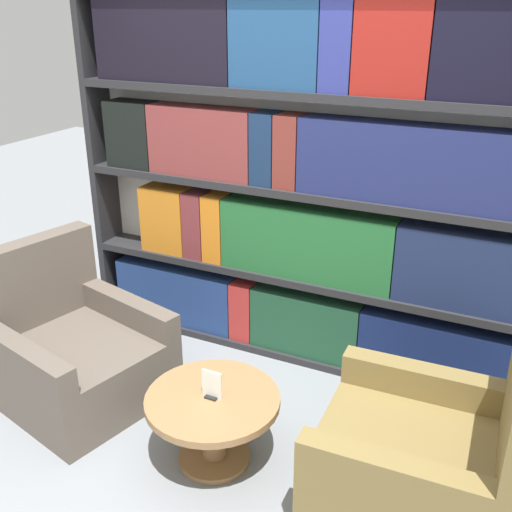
# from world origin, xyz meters

# --- Properties ---
(ground_plane) EXTENTS (14.00, 14.00, 0.00)m
(ground_plane) POSITION_xyz_m (0.00, 0.00, 0.00)
(ground_plane) COLOR gray
(bookshelf) EXTENTS (3.11, 0.30, 2.36)m
(bookshelf) POSITION_xyz_m (0.03, 1.28, 1.18)
(bookshelf) COLOR silver
(bookshelf) RESTS_ON ground_plane
(armchair_left) EXTENTS (1.12, 1.05, 0.93)m
(armchair_left) POSITION_xyz_m (-1.07, 0.24, 0.29)
(armchair_left) COLOR brown
(armchair_left) RESTS_ON ground_plane
(armchair_right) EXTENTS (0.97, 0.88, 0.93)m
(armchair_right) POSITION_xyz_m (1.10, 0.23, 0.29)
(armchair_right) COLOR olive
(armchair_right) RESTS_ON ground_plane
(coffee_table) EXTENTS (0.70, 0.70, 0.40)m
(coffee_table) POSITION_xyz_m (0.01, 0.08, 0.29)
(coffee_table) COLOR olive
(coffee_table) RESTS_ON ground_plane
(table_sign) EXTENTS (0.11, 0.06, 0.15)m
(table_sign) POSITION_xyz_m (0.01, 0.08, 0.47)
(table_sign) COLOR black
(table_sign) RESTS_ON coffee_table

